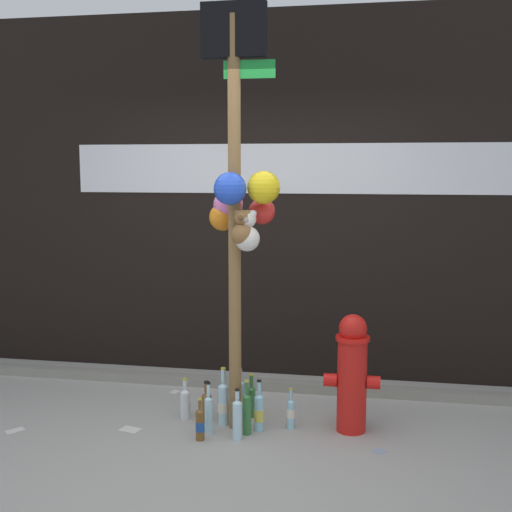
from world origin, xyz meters
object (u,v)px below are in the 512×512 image
Objects in this scene: bottle_0 at (241,396)px; bottle_8 at (291,413)px; fire_hydrant at (352,372)px; bottle_5 at (185,402)px; bottle_7 at (207,404)px; bottle_1 at (223,403)px; bottle_9 at (209,413)px; bottle_4 at (237,418)px; bottle_3 at (247,412)px; memorial_post at (239,188)px; bottle_6 at (251,400)px; bottle_10 at (200,424)px; bottle_2 at (259,411)px.

bottle_0 is 1.21× the size of bottle_8.
fire_hydrant is 1.26m from bottle_5.
bottle_7 is at bearing -136.38° from bottle_0.
bottle_9 is at bearing -111.40° from bottle_1.
bottle_1 is at bearing 122.54° from bottle_4.
bottle_3 is 1.28× the size of bottle_5.
bottle_7 is (-0.27, 0.09, -1.59)m from memorial_post.
bottle_4 is 0.42m from bottle_8.
bottle_4 is at bearing -92.52° from bottle_6.
bottle_1 is 0.32m from bottle_10.
bottle_10 is (-0.17, -0.56, -0.01)m from bottle_0.
bottle_9 is at bearing -144.42° from memorial_post.
bottle_5 reaches higher than bottle_10.
bottle_2 is 0.59m from bottle_5.
bottle_7 is 0.80× the size of bottle_9.
fire_hydrant is at bearing 15.49° from bottle_3.
bottle_5 is (-0.58, 0.13, -0.01)m from bottle_2.
bottle_5 is 0.42m from bottle_10.
bottle_9 reaches higher than bottle_8.
bottle_3 is 1.18× the size of bottle_6.
bottle_4 is 0.26m from bottle_10.
bottle_2 is at bearing 56.22° from bottle_4.
memorial_post is at bearing -102.11° from bottle_6.
bottle_5 is 1.04× the size of bottle_7.
bottle_1 is 1.44× the size of bottle_7.
bottle_9 reaches higher than bottle_0.
bottle_4 is at bearing -33.50° from bottle_5.
bottle_6 is 1.13× the size of bottle_7.
bottle_3 is at bearing -72.44° from bottle_0.
fire_hydrant is 1.99× the size of bottle_1.
bottle_3 is at bearing 4.38° from bottle_9.
bottle_0 is 0.98× the size of bottle_9.
bottle_7 is (-0.14, 0.06, -0.04)m from bottle_1.
bottle_1 reaches higher than bottle_7.
bottle_0 is 0.27m from bottle_1.
bottle_3 is 0.34m from bottle_10.
memorial_post is at bearing 167.53° from bottle_2.
bottle_3 is at bearing -84.85° from bottle_6.
bottle_7 is at bearing -158.74° from bottle_6.
bottle_0 is (-0.84, 0.21, -0.30)m from fire_hydrant.
bottle_3 reaches higher than bottle_2.
bottle_7 is at bearing 179.60° from fire_hydrant.
bottle_0 is 1.21× the size of bottle_7.
bottle_8 is 1.00× the size of bottle_10.
fire_hydrant is at bearing 5.75° from memorial_post.
memorial_post is 7.98× the size of bottle_2.
memorial_post is at bearing -174.25° from fire_hydrant.
bottle_1 is 1.28× the size of bottle_6.
memorial_post is 9.93× the size of bottle_8.
bottle_1 is 1.16× the size of bottle_9.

